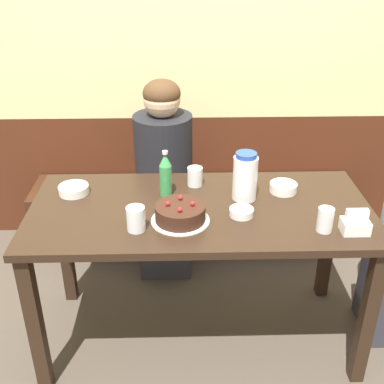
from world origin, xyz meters
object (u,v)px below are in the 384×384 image
(birthday_cake, at_px, (180,213))
(glass_shot_small, at_px, (136,219))
(napkin_holder, at_px, (355,224))
(bowl_rice_small, at_px, (74,189))
(bench_seat, at_px, (194,215))
(bowl_side_dish, at_px, (241,212))
(soju_bottle, at_px, (166,175))
(glass_water_tall, at_px, (195,176))
(water_pitcher, at_px, (245,177))
(bowl_soup_white, at_px, (283,187))
(glass_tumbler_short, at_px, (325,220))
(person_teal_shirt, at_px, (164,184))

(birthday_cake, xyz_separation_m, glass_shot_small, (-0.18, -0.06, 0.02))
(napkin_holder, xyz_separation_m, bowl_rice_small, (-1.21, 0.37, -0.02))
(bench_seat, distance_m, glass_shot_small, 1.20)
(bowl_rice_small, height_order, glass_shot_small, glass_shot_small)
(bowl_rice_small, xyz_separation_m, bowl_side_dish, (0.76, -0.23, -0.00))
(soju_bottle, relative_size, bowl_rice_small, 1.58)
(birthday_cake, distance_m, glass_water_tall, 0.34)
(water_pitcher, bearing_deg, glass_water_tall, 147.84)
(birthday_cake, bearing_deg, napkin_holder, -8.56)
(bench_seat, relative_size, glass_shot_small, 19.44)
(birthday_cake, xyz_separation_m, bowl_side_dish, (0.26, 0.04, -0.02))
(bowl_rice_small, bearing_deg, bench_seat, 49.21)
(bowl_soup_white, height_order, bowl_side_dish, bowl_soup_white)
(water_pitcher, relative_size, bowl_rice_small, 1.61)
(water_pitcher, height_order, glass_shot_small, water_pitcher)
(bowl_side_dish, height_order, glass_tumbler_short, glass_tumbler_short)
(birthday_cake, distance_m, soju_bottle, 0.26)
(bowl_soup_white, relative_size, glass_shot_small, 1.23)
(water_pitcher, distance_m, glass_water_tall, 0.27)
(glass_water_tall, bearing_deg, birthday_cake, -102.28)
(bowl_side_dish, distance_m, glass_tumbler_short, 0.35)
(napkin_holder, height_order, glass_shot_small, same)
(water_pitcher, distance_m, bowl_side_dish, 0.19)
(bowl_rice_small, distance_m, glass_tumbler_short, 1.14)
(bench_seat, relative_size, glass_tumbler_short, 19.64)
(napkin_holder, xyz_separation_m, glass_water_tall, (-0.64, 0.44, 0.01))
(soju_bottle, xyz_separation_m, napkin_holder, (0.77, -0.34, -0.07))
(glass_water_tall, bearing_deg, glass_shot_small, -122.34)
(bench_seat, height_order, glass_water_tall, glass_water_tall)
(birthday_cake, height_order, bowl_soup_white, birthday_cake)
(bowl_soup_white, bearing_deg, person_teal_shirt, 140.57)
(birthday_cake, relative_size, person_teal_shirt, 0.21)
(person_teal_shirt, bearing_deg, napkin_holder, 43.61)
(bench_seat, height_order, soju_bottle, soju_bottle)
(birthday_cake, distance_m, napkin_holder, 0.72)
(bowl_rice_small, height_order, glass_water_tall, glass_water_tall)
(glass_tumbler_short, height_order, person_teal_shirt, person_teal_shirt)
(bowl_rice_small, distance_m, bowl_side_dish, 0.80)
(glass_water_tall, distance_m, person_teal_shirt, 0.49)
(napkin_holder, xyz_separation_m, bowl_soup_white, (-0.22, 0.36, -0.02))
(bowl_rice_small, distance_m, glass_shot_small, 0.46)
(bench_seat, bearing_deg, glass_water_tall, -91.58)
(person_teal_shirt, bearing_deg, soju_bottle, 2.95)
(bowl_rice_small, bearing_deg, glass_shot_small, -46.03)
(bench_seat, xyz_separation_m, bowl_side_dish, (0.17, -0.91, 0.55))
(bowl_soup_white, bearing_deg, birthday_cake, -152.24)
(glass_water_tall, bearing_deg, soju_bottle, -144.48)
(bench_seat, distance_m, soju_bottle, 0.97)
(birthday_cake, xyz_separation_m, bowl_rice_small, (-0.50, 0.27, -0.02))
(birthday_cake, bearing_deg, bowl_side_dish, 8.53)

